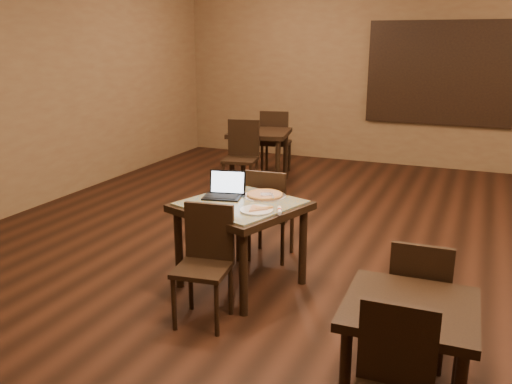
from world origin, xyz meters
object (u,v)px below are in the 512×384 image
at_px(tiled_table, 241,214).
at_px(chair_main_near, 206,256).
at_px(other_table_c, 409,323).
at_px(other_table_c_chair_far, 420,296).
at_px(pizza_pan, 265,196).
at_px(other_table_b, 260,140).
at_px(other_table_b_chair_far, 275,139).
at_px(other_table_b_chair_near, 242,153).
at_px(chair_main_far, 269,210).
at_px(laptop, 225,190).

relative_size(tiled_table, chair_main_near, 1.30).
bearing_deg(chair_main_near, other_table_c, -26.37).
height_order(other_table_c, other_table_c_chair_far, other_table_c_chair_far).
relative_size(pizza_pan, other_table_b, 0.39).
xyz_separation_m(other_table_b_chair_far, other_table_c_chair_far, (2.74, -4.50, -0.08)).
xyz_separation_m(chair_main_near, other_table_b_chair_near, (-1.20, 3.30, 0.07)).
distance_m(tiled_table, chair_main_far, 0.64).
relative_size(chair_main_far, pizza_pan, 2.41).
distance_m(tiled_table, chair_main_near, 0.64).
bearing_deg(other_table_b_chair_near, chair_main_near, -80.72).
distance_m(pizza_pan, other_table_b_chair_far, 3.86).
height_order(tiled_table, other_table_c, tiled_table).
bearing_deg(tiled_table, other_table_b_chair_far, 125.52).
height_order(chair_main_far, other_table_b_chair_near, other_table_b_chair_near).
relative_size(chair_main_far, other_table_b_chair_far, 0.90).
distance_m(chair_main_near, laptop, 0.81).
bearing_deg(other_table_c_chair_far, other_table_c, 88.12).
relative_size(other_table_b_chair_far, other_table_c_chair_far, 1.16).
height_order(other_table_b_chair_far, other_table_c, other_table_b_chair_far).
bearing_deg(pizza_pan, chair_main_near, -98.64).
bearing_deg(chair_main_near, chair_main_far, 81.22).
relative_size(other_table_b, other_table_c_chair_far, 1.12).
height_order(other_table_b, other_table_c, other_table_b).
xyz_separation_m(chair_main_near, other_table_b, (-1.18, 3.90, 0.15)).
distance_m(pizza_pan, other_table_c, 2.00).
bearing_deg(pizza_pan, other_table_b, 113.44).
distance_m(other_table_b_chair_far, other_table_c, 5.71).
height_order(pizza_pan, other_table_b, other_table_b).
relative_size(chair_main_near, other_table_c, 1.21).
height_order(laptop, other_table_c_chair_far, laptop).
relative_size(chair_main_far, other_table_c, 1.22).
bearing_deg(other_table_c_chair_far, laptop, -24.23).
xyz_separation_m(chair_main_near, pizza_pan, (0.13, 0.86, 0.26)).
bearing_deg(tiled_table, pizza_pan, 82.01).
height_order(chair_main_far, other_table_c_chair_far, chair_main_far).
bearing_deg(other_table_b_chair_near, other_table_c, -64.79).
relative_size(chair_main_near, chair_main_far, 0.99).
relative_size(other_table_b_chair_near, other_table_c, 1.37).
height_order(chair_main_near, laptop, laptop).
height_order(pizza_pan, other_table_b_chair_near, other_table_b_chair_near).
bearing_deg(other_table_b_chair_far, chair_main_near, 93.88).
xyz_separation_m(chair_main_far, other_table_c, (1.55, -1.76, 0.05)).
height_order(other_table_b_chair_near, other_table_b_chair_far, same).
bearing_deg(tiled_table, chair_main_near, -72.44).
relative_size(tiled_table, pizza_pan, 3.09).
bearing_deg(other_table_c, laptop, 143.07).
xyz_separation_m(tiled_table, chair_main_near, (-0.01, -0.62, -0.15)).
height_order(laptop, pizza_pan, laptop).
bearing_deg(laptop, other_table_b, 94.56).
distance_m(other_table_c, other_table_c_chair_far, 0.52).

